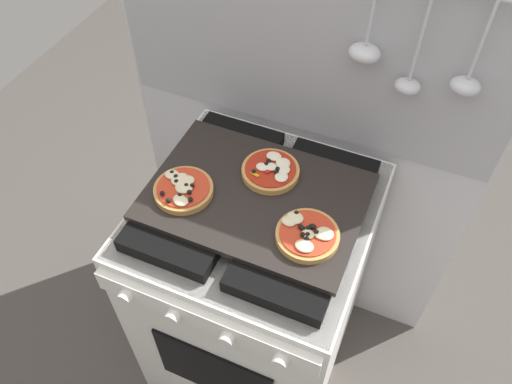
% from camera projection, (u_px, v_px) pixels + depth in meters
% --- Properties ---
extents(ground_plane, '(4.00, 4.00, 0.00)m').
position_uv_depth(ground_plane, '(256.00, 346.00, 1.98)').
color(ground_plane, '#4C4742').
extents(kitchen_backsplash, '(1.10, 0.09, 1.55)m').
position_uv_depth(kitchen_backsplash, '(299.00, 145.00, 1.58)').
color(kitchen_backsplash, silver).
rests_on(kitchen_backsplash, ground_plane).
extents(stove, '(0.60, 0.64, 0.90)m').
position_uv_depth(stove, '(256.00, 288.00, 1.64)').
color(stove, white).
rests_on(stove, ground_plane).
extents(baking_tray, '(0.54, 0.38, 0.02)m').
position_uv_depth(baking_tray, '(256.00, 197.00, 1.29)').
color(baking_tray, black).
rests_on(baking_tray, stove).
extents(pizza_left, '(0.15, 0.15, 0.03)m').
position_uv_depth(pizza_left, '(183.00, 189.00, 1.28)').
color(pizza_left, '#C18947').
rests_on(pizza_left, baking_tray).
extents(pizza_right, '(0.15, 0.15, 0.03)m').
position_uv_depth(pizza_right, '(307.00, 234.00, 1.19)').
color(pizza_right, tan).
rests_on(pizza_right, baking_tray).
extents(pizza_center, '(0.15, 0.15, 0.03)m').
position_uv_depth(pizza_center, '(271.00, 170.00, 1.32)').
color(pizza_center, tan).
rests_on(pizza_center, baking_tray).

